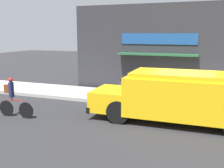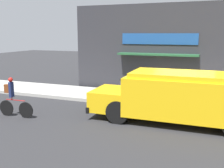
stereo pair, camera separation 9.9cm
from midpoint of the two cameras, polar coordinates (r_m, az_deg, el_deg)
The scene contains 6 objects.
ground_plane at distance 12.38m, azimuth 14.90°, elevation -5.87°, with size 70.00×70.00×0.00m, color #2B2B2D.
sidewalk at distance 13.72m, azimuth 15.51°, elevation -3.88°, with size 28.00×2.83×0.18m.
storefront at distance 15.07m, azimuth 16.39°, elevation 7.01°, with size 13.87×0.82×5.17m.
school_bus at distance 10.60m, azimuth 15.36°, elevation -2.63°, with size 6.89×2.62×2.03m.
cyclist at distance 11.85m, azimuth -20.96°, elevation -3.00°, with size 1.68×0.20×1.70m.
trash_bin at distance 14.57m, azimuth 2.56°, elevation -0.59°, with size 0.60×0.60×0.83m.
Camera 1 is at (0.98, -11.85, 3.50)m, focal length 42.00 mm.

